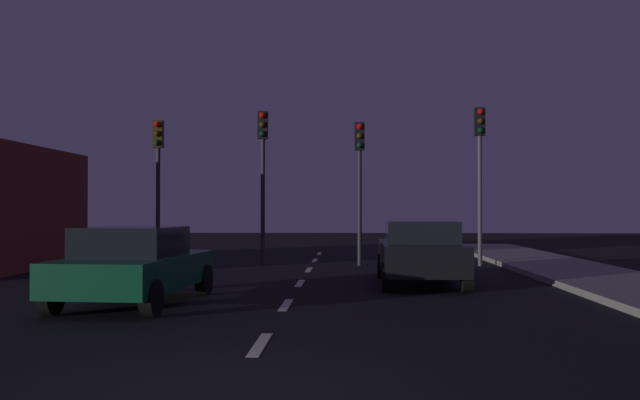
% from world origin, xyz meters
% --- Properties ---
extents(ground_plane, '(80.00, 80.00, 0.00)m').
position_xyz_m(ground_plane, '(0.00, 7.00, 0.00)').
color(ground_plane, black).
extents(lane_stripe_second, '(0.16, 1.60, 0.01)m').
position_xyz_m(lane_stripe_second, '(0.00, 2.60, 0.00)').
color(lane_stripe_second, silver).
rests_on(lane_stripe_second, ground_plane).
extents(lane_stripe_third, '(0.16, 1.60, 0.01)m').
position_xyz_m(lane_stripe_third, '(0.00, 6.40, 0.00)').
color(lane_stripe_third, silver).
rests_on(lane_stripe_third, ground_plane).
extents(lane_stripe_fourth, '(0.16, 1.60, 0.01)m').
position_xyz_m(lane_stripe_fourth, '(0.00, 10.20, 0.00)').
color(lane_stripe_fourth, silver).
rests_on(lane_stripe_fourth, ground_plane).
extents(lane_stripe_fifth, '(0.16, 1.60, 0.01)m').
position_xyz_m(lane_stripe_fifth, '(0.00, 14.00, 0.00)').
color(lane_stripe_fifth, silver).
rests_on(lane_stripe_fifth, ground_plane).
extents(lane_stripe_sixth, '(0.16, 1.60, 0.01)m').
position_xyz_m(lane_stripe_sixth, '(0.00, 17.80, 0.00)').
color(lane_stripe_sixth, silver).
rests_on(lane_stripe_sixth, ground_plane).
extents(lane_stripe_seventh, '(0.16, 1.60, 0.01)m').
position_xyz_m(lane_stripe_seventh, '(0.00, 21.60, 0.00)').
color(lane_stripe_seventh, silver).
rests_on(lane_stripe_seventh, ground_plane).
extents(traffic_signal_far_left, '(0.32, 0.38, 4.73)m').
position_xyz_m(traffic_signal_far_left, '(-5.02, 15.57, 3.32)').
color(traffic_signal_far_left, '#2D2D30').
rests_on(traffic_signal_far_left, ground_plane).
extents(traffic_signal_center_left, '(0.32, 0.38, 5.00)m').
position_xyz_m(traffic_signal_center_left, '(-1.59, 15.57, 3.50)').
color(traffic_signal_center_left, '#2D2D30').
rests_on(traffic_signal_center_left, ground_plane).
extents(traffic_signal_center_right, '(0.32, 0.38, 4.62)m').
position_xyz_m(traffic_signal_center_right, '(1.55, 15.57, 3.25)').
color(traffic_signal_center_right, '#2D2D30').
rests_on(traffic_signal_center_right, ground_plane).
extents(traffic_signal_far_right, '(0.32, 0.38, 5.08)m').
position_xyz_m(traffic_signal_far_right, '(5.40, 15.57, 3.55)').
color(traffic_signal_far_right, '#4C4C51').
rests_on(traffic_signal_far_right, ground_plane).
extents(car_stopped_ahead, '(2.01, 4.09, 1.52)m').
position_xyz_m(car_stopped_ahead, '(2.91, 10.00, 0.78)').
color(car_stopped_ahead, black).
rests_on(car_stopped_ahead, ground_plane).
extents(car_adjacent_lane, '(2.27, 4.29, 1.47)m').
position_xyz_m(car_adjacent_lane, '(-2.87, 6.31, 0.75)').
color(car_adjacent_lane, '#0F4C2D').
rests_on(car_adjacent_lane, ground_plane).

